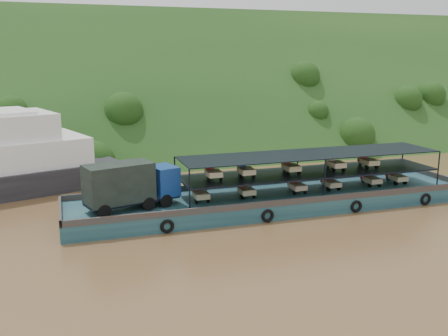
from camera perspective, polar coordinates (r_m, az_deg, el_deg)
name	(u,v)px	position (r m, az deg, el deg)	size (l,w,h in m)	color
ground	(257,211)	(42.44, 3.85, -4.87)	(160.00, 160.00, 0.00)	brown
hillside	(168,143)	(76.14, -6.37, 2.86)	(140.00, 28.00, 28.00)	#163814
cargo_barge	(259,196)	(42.47, 3.99, -3.17)	(35.00, 7.18, 4.86)	#133243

